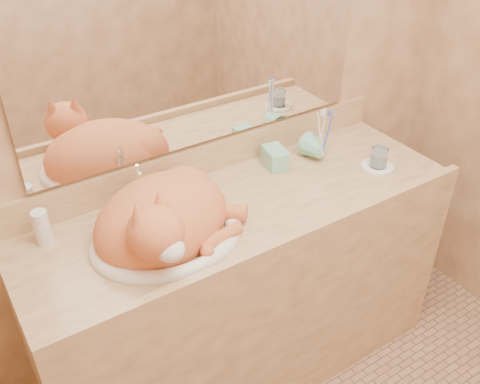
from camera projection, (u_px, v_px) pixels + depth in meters
wall_back at (201, 72)px, 1.84m from camera, size 2.40×0.02×2.50m
vanity_counter at (243, 292)px, 2.12m from camera, size 1.60×0.55×0.85m
mirror at (201, 32)px, 1.76m from camera, size 1.30×0.02×0.80m
sink_basin at (166, 219)px, 1.68m from camera, size 0.52×0.44×0.15m
faucet at (141, 189)px, 1.81m from camera, size 0.06×0.12×0.16m
cat at (164, 217)px, 1.68m from camera, size 0.58×0.52×0.26m
soap_dispenser at (282, 154)px, 2.00m from camera, size 0.09×0.09×0.17m
toothbrush_cup at (322, 153)px, 2.09m from camera, size 0.11×0.11×0.09m
toothbrushes at (324, 132)px, 2.04m from camera, size 0.04×0.04×0.23m
saucer at (377, 167)px, 2.08m from camera, size 0.12×0.12×0.01m
water_glass at (379, 157)px, 2.05m from camera, size 0.06×0.06×0.08m
lotion_bottle at (42, 228)px, 1.67m from camera, size 0.05×0.05×0.12m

